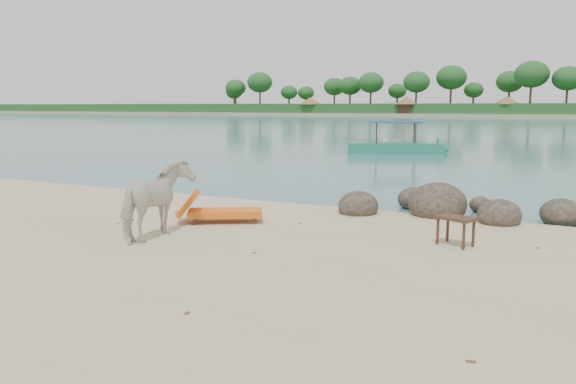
% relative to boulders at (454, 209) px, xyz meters
% --- Properties ---
extents(water, '(400.00, 400.00, 0.00)m').
position_rel_boulders_xyz_m(water, '(-1.81, 83.82, -0.19)').
color(water, '#336267').
rests_on(water, ground).
extents(far_shore, '(420.00, 90.00, 1.40)m').
position_rel_boulders_xyz_m(far_shore, '(-1.81, 163.82, -0.19)').
color(far_shore, tan).
rests_on(far_shore, ground).
extents(far_scenery, '(420.00, 18.00, 9.50)m').
position_rel_boulders_xyz_m(far_scenery, '(-1.78, 130.52, 2.95)').
color(far_scenery, '#1E4C1E').
rests_on(far_scenery, ground).
extents(boulders, '(6.19, 2.71, 1.01)m').
position_rel_boulders_xyz_m(boulders, '(0.00, 0.00, 0.00)').
color(boulders, '#2F281F').
rests_on(boulders, ground).
extents(cow, '(1.00, 1.81, 1.46)m').
position_rel_boulders_xyz_m(cow, '(-4.67, -4.80, 0.54)').
color(cow, white).
rests_on(cow, ground).
extents(side_table, '(0.77, 0.64, 0.53)m').
position_rel_boulders_xyz_m(side_table, '(0.53, -2.90, 0.08)').
color(side_table, black).
rests_on(side_table, ground).
extents(lounge_chair, '(2.06, 1.59, 0.59)m').
position_rel_boulders_xyz_m(lounge_chair, '(-4.33, -2.98, 0.11)').
color(lounge_chair, orange).
rests_on(lounge_chair, ground).
extents(boat_near, '(5.89, 3.05, 2.82)m').
position_rel_boulders_xyz_m(boat_near, '(-6.18, 17.08, 1.22)').
color(boat_near, '#247C66').
rests_on(boat_near, water).
extents(dead_leaves, '(8.99, 5.49, 0.00)m').
position_rel_boulders_xyz_m(dead_leaves, '(-0.84, -4.78, -0.18)').
color(dead_leaves, brown).
rests_on(dead_leaves, ground).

